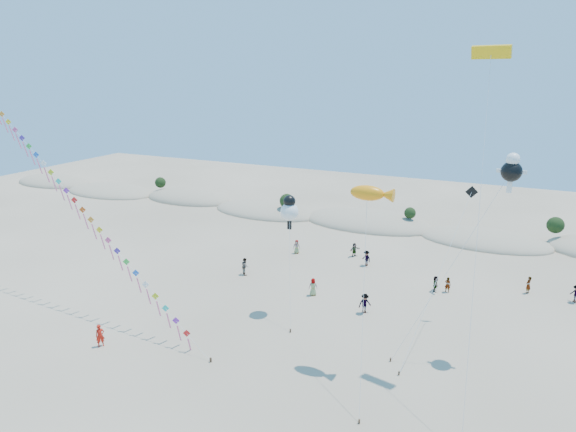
% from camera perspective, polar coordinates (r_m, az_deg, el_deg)
% --- Properties ---
extents(ground, '(160.00, 160.00, 0.00)m').
position_cam_1_polar(ground, '(33.80, -13.51, -22.17)').
color(ground, gray).
rests_on(ground, ground).
extents(dune_ridge, '(145.30, 11.49, 5.57)m').
position_cam_1_polar(dune_ridge, '(70.45, 10.16, -0.90)').
color(dune_ridge, tan).
rests_on(dune_ridge, ground).
extents(kite_train, '(32.23, 7.49, 20.08)m').
position_cam_1_polar(kite_train, '(47.72, -24.28, 2.01)').
color(kite_train, '#3F2D1E').
rests_on(kite_train, ground).
extents(fish_kite, '(3.35, 7.69, 13.50)m').
position_cam_1_polar(fish_kite, '(33.63, 9.92, 2.60)').
color(fish_kite, '#3F2D1E').
rests_on(fish_kite, ground).
extents(cartoon_kite_low, '(2.72, 4.76, 10.80)m').
position_cam_1_polar(cartoon_kite_low, '(41.89, 0.17, 0.76)').
color(cartoon_kite_low, '#3F2D1E').
rests_on(cartoon_kite_low, ground).
extents(cartoon_kite_high, '(7.65, 5.52, 15.61)m').
position_cam_1_polar(cartoon_kite_high, '(37.37, 24.97, 5.01)').
color(cartoon_kite_high, '#3F2D1E').
rests_on(cartoon_kite_high, ground).
extents(parafoil_kite, '(2.62, 11.21, 22.65)m').
position_cam_1_polar(parafoil_kite, '(34.80, 22.90, 16.86)').
color(parafoil_kite, '#3F2D1E').
rests_on(parafoil_kite, ground).
extents(dark_kite, '(3.45, 11.96, 11.83)m').
position_cam_1_polar(dark_kite, '(41.33, 19.13, -2.14)').
color(dark_kite, '#3F2D1E').
rests_on(dark_kite, ground).
extents(flyer_foreground, '(0.75, 0.81, 1.86)m').
position_cam_1_polar(flyer_foreground, '(42.03, -21.38, -13.06)').
color(flyer_foreground, red).
rests_on(flyer_foreground, ground).
extents(beachgoers, '(33.62, 14.68, 1.88)m').
position_cam_1_polar(beachgoers, '(51.02, 12.23, -6.97)').
color(beachgoers, slate).
rests_on(beachgoers, ground).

